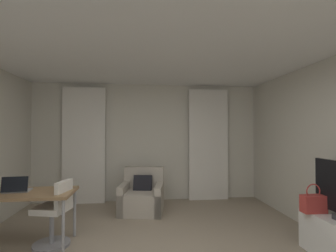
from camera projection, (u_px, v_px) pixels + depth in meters
wall_window at (148, 142)px, 5.63m from camera, size 5.12×0.06×2.60m
ceiling at (156, 30)px, 2.65m from camera, size 5.12×6.12×0.06m
curtain_left_panel at (84, 145)px, 5.35m from camera, size 0.90×0.06×2.50m
curtain_right_panel at (208, 144)px, 5.65m from camera, size 0.90×0.06×2.50m
armchair at (142, 197)px, 4.79m from camera, size 0.91×0.88×0.82m
desk at (18, 197)px, 3.33m from camera, size 1.43×0.65×0.73m
desk_chair at (55, 217)px, 3.36m from camera, size 0.48×0.48×0.88m
laptop at (17, 189)px, 3.35m from camera, size 0.34×0.28×0.22m
handbag_primary at (313, 203)px, 3.19m from camera, size 0.30×0.14×0.37m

